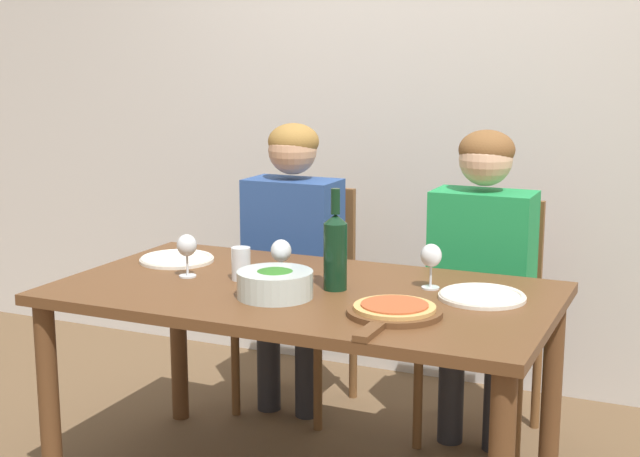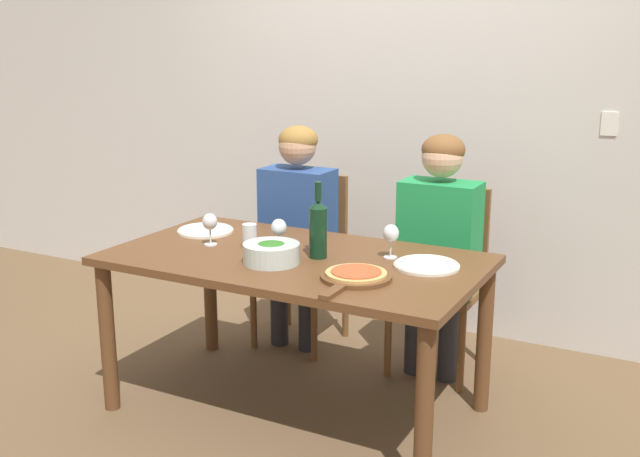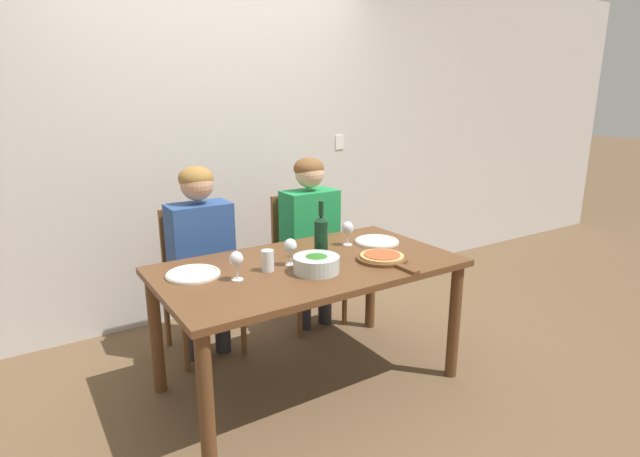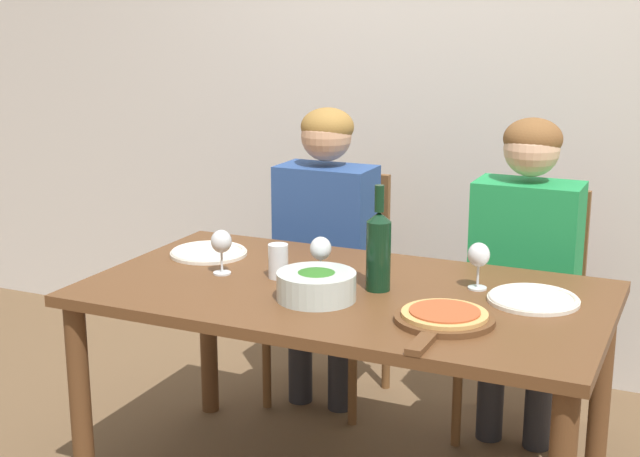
{
  "view_description": "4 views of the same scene",
  "coord_description": "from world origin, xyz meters",
  "px_view_note": "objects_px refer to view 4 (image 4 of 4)",
  "views": [
    {
      "loc": [
        1.22,
        -2.58,
        1.5
      ],
      "look_at": [
        0.02,
        0.08,
        0.93
      ],
      "focal_mm": 50.0,
      "sensor_mm": 36.0,
      "label": 1
    },
    {
      "loc": [
        1.57,
        -2.75,
        1.66
      ],
      "look_at": [
        0.07,
        0.11,
        0.85
      ],
      "focal_mm": 42.0,
      "sensor_mm": 36.0,
      "label": 2
    },
    {
      "loc": [
        -1.36,
        -2.22,
        1.63
      ],
      "look_at": [
        0.1,
        0.04,
        0.92
      ],
      "focal_mm": 28.0,
      "sensor_mm": 36.0,
      "label": 3
    },
    {
      "loc": [
        1.04,
        -2.48,
        1.6
      ],
      "look_at": [
        -0.09,
        0.0,
        0.92
      ],
      "focal_mm": 50.0,
      "sensor_mm": 36.0,
      "label": 4
    }
  ],
  "objects_px": {
    "wine_glass_left": "(221,244)",
    "broccoli_bowl": "(316,285)",
    "wine_glass_centre": "(321,251)",
    "water_tumbler": "(278,261)",
    "person_woman": "(325,230)",
    "wine_glass_right": "(479,257)",
    "chair_left": "(335,279)",
    "person_man": "(525,252)",
    "pizza_on_board": "(444,318)",
    "wine_bottle": "(379,249)",
    "dinner_plate_left": "(209,252)",
    "dinner_plate_right": "(533,299)",
    "chair_right": "(528,304)"
  },
  "relations": [
    {
      "from": "person_woman",
      "to": "wine_glass_right",
      "type": "xyz_separation_m",
      "value": [
        0.76,
        -0.5,
        0.1
      ]
    },
    {
      "from": "wine_bottle",
      "to": "wine_glass_right",
      "type": "relative_size",
      "value": 2.23
    },
    {
      "from": "chair_left",
      "to": "dinner_plate_left",
      "type": "bearing_deg",
      "value": -110.11
    },
    {
      "from": "broccoli_bowl",
      "to": "wine_bottle",
      "type": "bearing_deg",
      "value": 50.41
    },
    {
      "from": "person_woman",
      "to": "wine_glass_centre",
      "type": "xyz_separation_m",
      "value": [
        0.27,
        -0.64,
        0.1
      ]
    },
    {
      "from": "chair_left",
      "to": "pizza_on_board",
      "type": "relative_size",
      "value": 2.2
    },
    {
      "from": "chair_left",
      "to": "broccoli_bowl",
      "type": "distance_m",
      "value": 1.02
    },
    {
      "from": "wine_bottle",
      "to": "pizza_on_board",
      "type": "relative_size",
      "value": 0.79
    },
    {
      "from": "wine_glass_centre",
      "to": "water_tumbler",
      "type": "height_order",
      "value": "wine_glass_centre"
    },
    {
      "from": "broccoli_bowl",
      "to": "wine_glass_right",
      "type": "distance_m",
      "value": 0.52
    },
    {
      "from": "wine_bottle",
      "to": "dinner_plate_right",
      "type": "relative_size",
      "value": 1.21
    },
    {
      "from": "chair_left",
      "to": "wine_glass_left",
      "type": "height_order",
      "value": "chair_left"
    },
    {
      "from": "wine_glass_left",
      "to": "water_tumbler",
      "type": "height_order",
      "value": "wine_glass_left"
    },
    {
      "from": "person_man",
      "to": "wine_glass_centre",
      "type": "relative_size",
      "value": 8.11
    },
    {
      "from": "chair_right",
      "to": "wine_glass_centre",
      "type": "relative_size",
      "value": 6.2
    },
    {
      "from": "wine_glass_centre",
      "to": "wine_bottle",
      "type": "bearing_deg",
      "value": 0.02
    },
    {
      "from": "chair_right",
      "to": "water_tumbler",
      "type": "relative_size",
      "value": 8.22
    },
    {
      "from": "person_woman",
      "to": "dinner_plate_right",
      "type": "xyz_separation_m",
      "value": [
        0.94,
        -0.56,
        0.01
      ]
    },
    {
      "from": "wine_glass_right",
      "to": "wine_glass_left",
      "type": "bearing_deg",
      "value": -166.78
    },
    {
      "from": "chair_left",
      "to": "water_tumbler",
      "type": "xyz_separation_m",
      "value": [
        0.13,
        -0.77,
        0.29
      ]
    },
    {
      "from": "person_man",
      "to": "broccoli_bowl",
      "type": "bearing_deg",
      "value": -120.07
    },
    {
      "from": "person_woman",
      "to": "wine_bottle",
      "type": "height_order",
      "value": "person_woman"
    },
    {
      "from": "wine_glass_left",
      "to": "dinner_plate_right",
      "type": "bearing_deg",
      "value": 7.72
    },
    {
      "from": "dinner_plate_left",
      "to": "wine_glass_left",
      "type": "xyz_separation_m",
      "value": [
        0.16,
        -0.18,
        0.1
      ]
    },
    {
      "from": "dinner_plate_left",
      "to": "pizza_on_board",
      "type": "height_order",
      "value": "pizza_on_board"
    },
    {
      "from": "person_man",
      "to": "wine_glass_left",
      "type": "distance_m",
      "value": 1.11
    },
    {
      "from": "wine_glass_left",
      "to": "broccoli_bowl",
      "type": "bearing_deg",
      "value": -15.68
    },
    {
      "from": "person_man",
      "to": "water_tumbler",
      "type": "bearing_deg",
      "value": -135.8
    },
    {
      "from": "person_man",
      "to": "pizza_on_board",
      "type": "distance_m",
      "value": 0.85
    },
    {
      "from": "chair_left",
      "to": "wine_glass_right",
      "type": "bearing_deg",
      "value": -39.11
    },
    {
      "from": "water_tumbler",
      "to": "dinner_plate_left",
      "type": "bearing_deg",
      "value": 157.85
    },
    {
      "from": "chair_right",
      "to": "pizza_on_board",
      "type": "bearing_deg",
      "value": -93.07
    },
    {
      "from": "dinner_plate_right",
      "to": "pizza_on_board",
      "type": "xyz_separation_m",
      "value": [
        -0.19,
        -0.29,
        0.01
      ]
    },
    {
      "from": "chair_left",
      "to": "dinner_plate_left",
      "type": "xyz_separation_m",
      "value": [
        -0.23,
        -0.62,
        0.24
      ]
    },
    {
      "from": "person_man",
      "to": "wine_glass_right",
      "type": "height_order",
      "value": "person_man"
    },
    {
      "from": "pizza_on_board",
      "to": "wine_glass_right",
      "type": "relative_size",
      "value": 2.82
    },
    {
      "from": "broccoli_bowl",
      "to": "pizza_on_board",
      "type": "relative_size",
      "value": 0.57
    },
    {
      "from": "wine_bottle",
      "to": "wine_glass_centre",
      "type": "relative_size",
      "value": 2.23
    },
    {
      "from": "wine_bottle",
      "to": "wine_glass_left",
      "type": "distance_m",
      "value": 0.54
    },
    {
      "from": "wine_glass_left",
      "to": "pizza_on_board",
      "type": "bearing_deg",
      "value": -10.85
    },
    {
      "from": "dinner_plate_left",
      "to": "wine_bottle",
      "type": "bearing_deg",
      "value": -10.49
    },
    {
      "from": "dinner_plate_right",
      "to": "wine_glass_left",
      "type": "bearing_deg",
      "value": -172.28
    },
    {
      "from": "broccoli_bowl",
      "to": "dinner_plate_right",
      "type": "relative_size",
      "value": 0.88
    },
    {
      "from": "person_man",
      "to": "wine_bottle",
      "type": "height_order",
      "value": "person_man"
    },
    {
      "from": "chair_right",
      "to": "wine_glass_centre",
      "type": "height_order",
      "value": "chair_right"
    },
    {
      "from": "wine_bottle",
      "to": "dinner_plate_right",
      "type": "xyz_separation_m",
      "value": [
        0.47,
        0.08,
        -0.12
      ]
    },
    {
      "from": "chair_left",
      "to": "pizza_on_board",
      "type": "distance_m",
      "value": 1.25
    },
    {
      "from": "pizza_on_board",
      "to": "wine_glass_left",
      "type": "relative_size",
      "value": 2.82
    },
    {
      "from": "wine_bottle",
      "to": "wine_glass_centre",
      "type": "xyz_separation_m",
      "value": [
        -0.2,
        -0.0,
        -0.03
      ]
    },
    {
      "from": "person_woman",
      "to": "pizza_on_board",
      "type": "distance_m",
      "value": 1.13
    }
  ]
}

